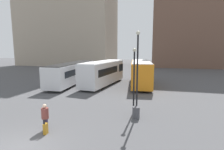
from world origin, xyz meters
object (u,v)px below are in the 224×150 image
object	(u,v)px
bus_0	(73,72)
bus_2	(141,72)
suitcase	(46,129)
lamp_post_1	(134,75)
bus_1	(103,72)
lamp_post_0	(137,68)
trash_bin	(136,113)
traveler	(45,115)

from	to	relation	value
bus_0	bus_2	distance (m)	9.79
suitcase	lamp_post_1	bearing A→B (deg)	-50.09
bus_0	suitcase	size ratio (longest dim) A/B	13.51
bus_2	lamp_post_1	bearing A→B (deg)	175.42
bus_1	bus_2	size ratio (longest dim) A/B	0.99
bus_1	lamp_post_0	distance (m)	12.20
lamp_post_0	lamp_post_1	distance (m)	0.82
trash_bin	traveler	bearing A→B (deg)	-148.76
bus_0	lamp_post_0	world-z (taller)	lamp_post_0
bus_1	traveler	xyz separation A→B (m)	(0.45, -14.30, -0.80)
bus_1	suitcase	bearing A→B (deg)	-168.67
bus_0	suitcase	distance (m)	15.79
bus_1	suitcase	distance (m)	14.82
traveler	lamp_post_1	world-z (taller)	lamp_post_1
bus_1	trash_bin	distance (m)	12.57
suitcase	lamp_post_0	distance (m)	7.15
bus_1	traveler	bearing A→B (deg)	-169.72
suitcase	lamp_post_1	world-z (taller)	lamp_post_1
bus_0	bus_1	world-z (taller)	bus_1
traveler	lamp_post_1	bearing A→B (deg)	-54.65
suitcase	trash_bin	bearing A→B (deg)	-58.41
lamp_post_1	bus_2	bearing A→B (deg)	91.36
bus_2	lamp_post_1	size ratio (longest dim) A/B	2.04
lamp_post_0	trash_bin	world-z (taller)	lamp_post_0
traveler	trash_bin	distance (m)	6.09
bus_2	trash_bin	xyz separation A→B (m)	(0.56, -12.26, -1.38)
trash_bin	suitcase	bearing A→B (deg)	-143.88
traveler	lamp_post_1	distance (m)	6.69
bus_2	suitcase	distance (m)	16.49
trash_bin	bus_0	bearing A→B (deg)	132.57
bus_1	traveler	size ratio (longest dim) A/B	6.11
suitcase	lamp_post_1	xyz separation A→B (m)	(4.61, 4.52, 2.66)
bus_0	lamp_post_0	size ratio (longest dim) A/B	2.02
bus_2	traveler	xyz separation A→B (m)	(-4.63, -15.41, -0.82)
bus_1	suitcase	world-z (taller)	bus_1
bus_1	traveler	world-z (taller)	bus_1
lamp_post_0	suitcase	bearing A→B (deg)	-140.34
traveler	lamp_post_0	bearing A→B (deg)	-59.53
suitcase	trash_bin	xyz separation A→B (m)	(4.90, 3.58, 0.10)
bus_0	traveler	bearing A→B (deg)	-163.11
trash_bin	lamp_post_1	bearing A→B (deg)	107.21
traveler	lamp_post_0	xyz separation A→B (m)	(5.18, 3.62, 2.62)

